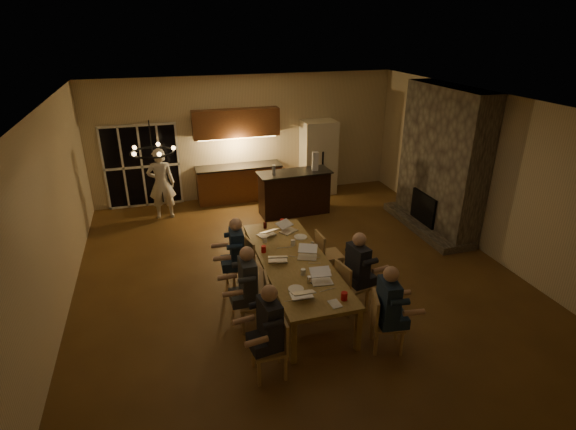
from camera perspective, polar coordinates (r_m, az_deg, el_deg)
The scene contains 45 objects.
floor at distance 8.57m, azimuth 1.26°, elevation -7.72°, with size 9.00×9.00×0.00m, color brown.
back_wall at distance 12.05m, azimuth -5.31°, elevation 9.79°, with size 8.00×0.04×3.20m, color beige.
left_wall at distance 7.73m, azimuth -28.33°, elevation -1.06°, with size 0.04×9.00×3.20m, color beige.
right_wall at distance 9.80m, azimuth 24.42°, elevation 4.52°, with size 0.04×9.00×3.20m, color beige.
ceiling at distance 7.43m, azimuth 1.49°, elevation 14.03°, with size 8.00×9.00×0.04m, color white.
french_doors at distance 11.94m, azimuth -18.02°, elevation 5.86°, with size 1.86×0.08×2.10m, color black.
fireplace at distance 10.51m, azimuth 18.97°, elevation 6.54°, with size 0.58×2.50×3.20m, color #706958.
kitchenette at distance 11.79m, azimuth -6.36°, elevation 7.43°, with size 2.24×0.68×2.40m, color brown, non-canonical shape.
refrigerator at distance 12.36m, azimuth 3.87°, elevation 7.32°, with size 0.90×0.68×2.00m, color beige.
dining_table at distance 7.75m, azimuth 0.79°, elevation -8.15°, with size 1.10×3.19×0.75m, color #AA8544.
bar_island at distance 11.04m, azimuth 0.79°, elevation 2.83°, with size 1.78×0.68×1.08m, color black.
chair_left_near at distance 6.23m, azimuth -2.44°, elevation -16.45°, with size 0.44×0.44×0.89m, color tan, non-canonical shape.
chair_left_mid at distance 7.08m, azimuth -4.36°, elevation -10.99°, with size 0.44×0.44×0.89m, color tan, non-canonical shape.
chair_left_far at distance 8.09m, azimuth -6.20°, elevation -6.24°, with size 0.44×0.44×0.89m, color tan, non-canonical shape.
chair_right_near at distance 6.81m, azimuth 12.55°, elevation -13.14°, with size 0.44×0.44×0.89m, color tan, non-canonical shape.
chair_right_mid at distance 7.53m, azimuth 8.15°, elevation -8.86°, with size 0.44×0.44×0.89m, color tan, non-canonical shape.
chair_right_far at distance 8.42m, azimuth 5.29°, elevation -4.95°, with size 0.44×0.44×0.89m, color tan, non-canonical shape.
person_left_near at distance 6.11m, azimuth -2.30°, elevation -14.43°, with size 0.60×0.60×1.38m, color #202129, non-canonical shape.
person_right_near at distance 6.63m, azimuth 12.52°, elevation -11.65°, with size 0.60×0.60×1.38m, color #1B2944, non-canonical shape.
person_left_mid at distance 6.99m, azimuth -5.08°, elevation -9.10°, with size 0.60×0.60×1.38m, color #3B4046, non-canonical shape.
person_right_mid at distance 7.45m, azimuth 8.78°, elevation -7.07°, with size 0.60×0.60×1.38m, color #202129, non-canonical shape.
person_left_far at distance 7.90m, azimuth -6.47°, elevation -5.01°, with size 0.60×0.60×1.38m, color #1B2944, non-canonical shape.
standing_person at distance 11.12m, azimuth -15.78°, elevation 3.87°, with size 0.63×0.41×1.73m, color silver.
chandelier at distance 6.60m, azimuth -16.85°, elevation 7.64°, with size 0.61×0.61×0.03m, color black.
laptop_a at distance 6.59m, azimuth 1.72°, elevation -9.40°, with size 0.32×0.28×0.23m, color silver, non-canonical shape.
laptop_b at distance 6.92m, azimuth 4.34°, elevation -7.73°, with size 0.32×0.28×0.23m, color silver, non-canonical shape.
laptop_c at distance 7.51m, azimuth -1.32°, elevation -4.99°, with size 0.32×0.28×0.23m, color silver, non-canonical shape.
laptop_d at distance 7.58m, azimuth 2.47°, elevation -4.69°, with size 0.32×0.28×0.23m, color silver, non-canonical shape.
laptop_e at distance 8.37m, azimuth -2.79°, elevation -1.85°, with size 0.32×0.28×0.23m, color silver, non-canonical shape.
laptop_f at distance 8.49m, azimuth 0.08°, elevation -1.42°, with size 0.32×0.28×0.23m, color silver, non-canonical shape.
mug_front at distance 7.13m, azimuth 1.94°, elevation -7.25°, with size 0.08×0.08×0.10m, color white.
mug_mid at distance 8.02m, azimuth 0.64°, elevation -3.52°, with size 0.08×0.08×0.10m, color white.
mug_back at distance 8.12m, azimuth -2.96°, elevation -3.17°, with size 0.08×0.08×0.10m, color white.
redcup_near at distance 6.59m, azimuth 7.15°, elevation -10.19°, with size 0.09×0.09×0.12m, color red.
redcup_mid at distance 7.78m, azimuth -3.12°, elevation -4.35°, with size 0.08×0.08×0.12m, color red.
redcup_far at distance 8.79m, azimuth -0.75°, elevation -0.90°, with size 0.09×0.09×0.12m, color red.
can_silver at distance 6.91m, azimuth 2.73°, elevation -8.23°, with size 0.07×0.07×0.12m, color #B2B2B7.
can_cola at distance 8.67m, azimuth -2.93°, elevation -1.30°, with size 0.07×0.07×0.12m, color #3F0F0C.
can_right at distance 7.92m, azimuth 3.10°, elevation -3.85°, with size 0.07×0.07×0.12m, color #B2B2B7.
plate_near at distance 7.27m, azimuth 4.56°, elevation -7.05°, with size 0.22×0.22×0.02m, color white.
plate_left at distance 6.79m, azimuth 1.01°, elevation -9.39°, with size 0.24×0.24×0.02m, color white.
plate_far at distance 8.31m, azimuth 1.60°, elevation -2.80°, with size 0.24×0.24×0.02m, color white.
notepad at distance 6.51m, azimuth 5.98°, elevation -11.16°, with size 0.15×0.21×0.01m, color white.
bar_bottle at distance 10.63m, azimuth -1.83°, elevation 5.75°, with size 0.08×0.08×0.24m, color #99999E.
bar_blender at distance 10.95m, azimuth 3.47°, elevation 6.84°, with size 0.14×0.14×0.45m, color silver.
Camera 1 is at (-2.26, -6.96, 4.45)m, focal length 28.00 mm.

